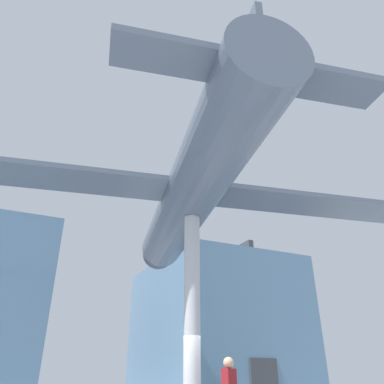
% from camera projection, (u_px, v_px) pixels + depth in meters
% --- Properties ---
extents(glass_pavilion_right, '(9.47, 11.61, 9.50)m').
position_uv_depth(glass_pavilion_right, '(215.00, 329.00, 27.07)').
color(glass_pavilion_right, slate).
rests_on(glass_pavilion_right, ground_plane).
extents(support_pylon_central, '(0.53, 0.53, 6.44)m').
position_uv_depth(support_pylon_central, '(192.00, 312.00, 11.87)').
color(support_pylon_central, '#B7B7BC').
rests_on(support_pylon_central, ground_plane).
extents(suspended_airplane, '(20.18, 15.33, 2.83)m').
position_uv_depth(suspended_airplane, '(190.00, 195.00, 13.95)').
color(suspended_airplane, '#4C5666').
rests_on(suspended_airplane, support_pylon_central).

